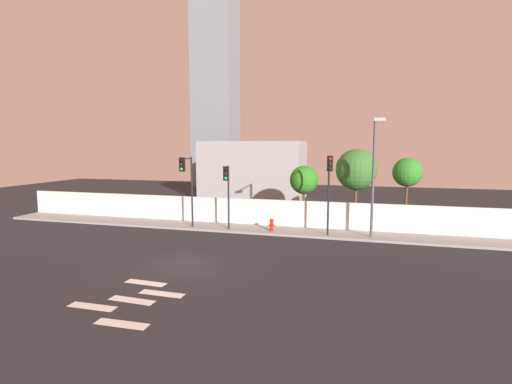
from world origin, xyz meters
TOP-DOWN VIEW (x-y plane):
  - ground_plane at (0.00, 0.00)m, footprint 80.00×80.00m
  - sidewalk at (0.00, 8.20)m, footprint 36.00×2.40m
  - perimeter_wall at (0.00, 9.49)m, footprint 36.00×0.18m
  - crosswalk_marking at (-0.04, -4.10)m, footprint 3.60×3.89m
  - traffic_light_left at (-0.29, 7.02)m, footprint 0.41×1.18m
  - traffic_light_center at (-3.03, 6.83)m, footprint 0.34×1.61m
  - traffic_light_right at (6.18, 7.01)m, footprint 0.36×1.28m
  - street_lamp_curbside at (8.73, 7.51)m, footprint 0.62×1.89m
  - fire_hydrant at (2.51, 7.70)m, footprint 0.44×0.26m
  - roadside_tree_leftmost at (4.14, 10.76)m, footprint 2.01×2.01m
  - roadside_tree_midleft at (7.72, 10.76)m, footprint 2.80×2.80m
  - roadside_tree_midright at (10.97, 10.76)m, footprint 1.92×1.92m
  - low_building_distant at (-3.17, 23.49)m, footprint 10.81×6.00m
  - tower_on_skyline at (-12.14, 35.49)m, footprint 5.74×5.00m

SIDE VIEW (x-z plane):
  - ground_plane at x=0.00m, z-range 0.00..0.00m
  - crosswalk_marking at x=-0.04m, z-range 0.00..0.01m
  - sidewalk at x=0.00m, z-range 0.00..0.15m
  - fire_hydrant at x=2.51m, z-range 0.18..1.01m
  - perimeter_wall at x=0.00m, z-range 0.15..1.95m
  - low_building_distant at x=-3.17m, z-range 0.00..6.17m
  - traffic_light_left at x=-0.29m, z-range 1.13..5.36m
  - roadside_tree_leftmost at x=4.14m, z-range 1.11..5.39m
  - traffic_light_center at x=-3.03m, z-range 1.25..6.03m
  - traffic_light_right at x=6.18m, z-range 1.26..6.19m
  - roadside_tree_midright at x=10.97m, z-range 1.46..6.36m
  - roadside_tree_midleft at x=7.72m, z-range 1.32..6.78m
  - street_lamp_curbside at x=8.73m, z-range 0.77..7.85m
  - tower_on_skyline at x=-12.14m, z-range 0.00..28.02m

